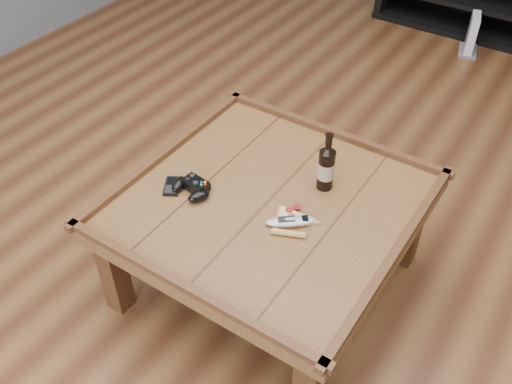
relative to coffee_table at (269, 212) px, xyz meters
The scene contains 9 objects.
ground 0.39m from the coffee_table, ahead, with size 6.00×6.00×0.00m, color #4A2715.
baseboard 3.01m from the coffee_table, 90.00° to the left, with size 5.00×0.02×0.10m, color silver.
coffee_table is the anchor object (origin of this frame).
beer_bottle 0.27m from the coffee_table, 53.69° to the left, with size 0.06×0.06×0.24m.
game_controller 0.30m from the coffee_table, 155.36° to the right, with size 0.17×0.13×0.05m.
pizza_slice 0.15m from the coffee_table, 22.61° to the right, with size 0.20×0.24×0.02m.
smartphone 0.37m from the coffee_table, 157.71° to the right, with size 0.10×0.11×0.01m.
remote_control 0.16m from the coffee_table, 25.62° to the right, with size 0.17×0.15×0.03m.
game_console 2.41m from the coffee_table, 88.55° to the left, with size 0.17×0.23×0.26m.
Camera 1 is at (0.80, -1.29, 1.84)m, focal length 40.00 mm.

